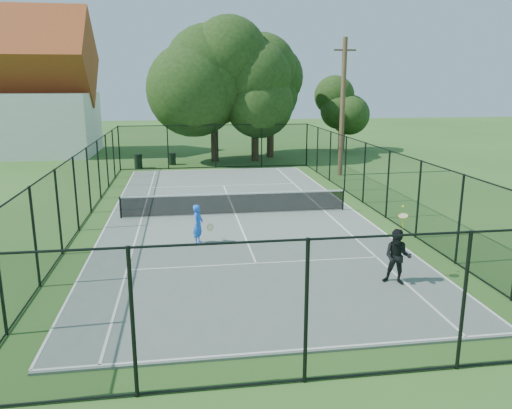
{
  "coord_description": "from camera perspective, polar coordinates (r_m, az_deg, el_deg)",
  "views": [
    {
      "loc": [
        -2.23,
        -21.56,
        5.78
      ],
      "look_at": [
        0.5,
        -3.0,
        1.2
      ],
      "focal_mm": 35.0,
      "sensor_mm": 36.0,
      "label": 1
    }
  ],
  "objects": [
    {
      "name": "player_black",
      "position": [
        15.08,
        15.87,
        -5.76
      ],
      "size": [
        1.01,
        1.15,
        2.19
      ],
      "color": "black",
      "rests_on": "tennis_court"
    },
    {
      "name": "tree_near_left",
      "position": [
        37.78,
        -4.89,
        14.01
      ],
      "size": [
        7.47,
        7.47,
        9.75
      ],
      "color": "#332114",
      "rests_on": "ground"
    },
    {
      "name": "tree_near_right",
      "position": [
        39.7,
        1.69,
        13.45
      ],
      "size": [
        6.38,
        6.38,
        8.8
      ],
      "color": "#332114",
      "rests_on": "ground"
    },
    {
      "name": "tennis_court",
      "position": [
        22.42,
        -2.37,
        -1.15
      ],
      "size": [
        11.0,
        24.0,
        0.06
      ],
      "primitive_type": "cube",
      "color": "slate",
      "rests_on": "ground"
    },
    {
      "name": "tree_far_right",
      "position": [
        43.7,
        9.88,
        10.59
      ],
      "size": [
        4.33,
        4.33,
        5.73
      ],
      "color": "#332114",
      "rests_on": "ground"
    },
    {
      "name": "ground",
      "position": [
        22.43,
        -2.37,
        -1.22
      ],
      "size": [
        120.0,
        120.0,
        0.0
      ],
      "primitive_type": "plane",
      "color": "#2C591E"
    },
    {
      "name": "fence",
      "position": [
        22.09,
        -2.41,
        2.54
      ],
      "size": [
        13.1,
        26.1,
        3.0
      ],
      "color": "black",
      "rests_on": "ground"
    },
    {
      "name": "tennis_net",
      "position": [
        22.29,
        -2.39,
        0.21
      ],
      "size": [
        10.08,
        0.08,
        0.95
      ],
      "color": "black",
      "rests_on": "tennis_court"
    },
    {
      "name": "trash_bin_left",
      "position": [
        35.69,
        -13.31,
        4.86
      ],
      "size": [
        0.58,
        0.58,
        1.01
      ],
      "color": "black",
      "rests_on": "ground"
    },
    {
      "name": "utility_pole",
      "position": [
        32.17,
        9.86,
        10.9
      ],
      "size": [
        1.4,
        0.3,
        8.49
      ],
      "color": "#4C3823",
      "rests_on": "ground"
    },
    {
      "name": "player_blue",
      "position": [
        18.24,
        -6.62,
        -2.26
      ],
      "size": [
        0.84,
        0.62,
        1.46
      ],
      "color": "blue",
      "rests_on": "tennis_court"
    },
    {
      "name": "tree_near_mid",
      "position": [
        37.79,
        -0.11,
        12.46
      ],
      "size": [
        6.14,
        6.14,
        8.03
      ],
      "color": "#332114",
      "rests_on": "ground"
    },
    {
      "name": "trash_bin_right",
      "position": [
        36.81,
        -9.58,
        5.18
      ],
      "size": [
        0.58,
        0.58,
        0.86
      ],
      "color": "black",
      "rests_on": "ground"
    }
  ]
}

